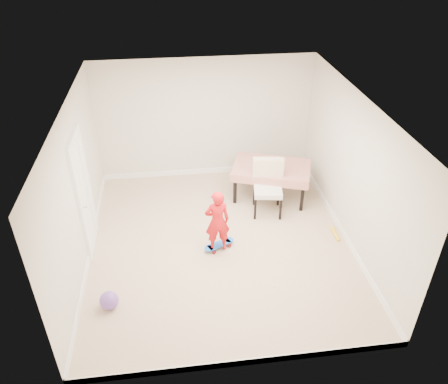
{
  "coord_description": "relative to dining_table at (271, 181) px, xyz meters",
  "views": [
    {
      "loc": [
        -0.7,
        -5.96,
        4.97
      ],
      "look_at": [
        0.1,
        0.2,
        0.95
      ],
      "focal_mm": 35.0,
      "sensor_mm": 36.0,
      "label": 1
    }
  ],
  "objects": [
    {
      "name": "dining_chair",
      "position": [
        -0.18,
        -0.55,
        0.18
      ],
      "size": [
        0.67,
        0.74,
        1.07
      ],
      "primitive_type": null,
      "rotation": [
        0.0,
        0.0,
        -0.15
      ],
      "color": "silver",
      "rests_on": "ground"
    },
    {
      "name": "balloon",
      "position": [
        -3.01,
        -2.65,
        -0.21
      ],
      "size": [
        0.28,
        0.28,
        0.28
      ],
      "primitive_type": "sphere",
      "color": "#7449B1",
      "rests_on": "ground"
    },
    {
      "name": "dining_table",
      "position": [
        0.0,
        0.0,
        0.0
      ],
      "size": [
        1.74,
        1.39,
        0.7
      ],
      "primitive_type": null,
      "rotation": [
        0.0,
        0.0,
        -0.33
      ],
      "color": "red",
      "rests_on": "ground"
    },
    {
      "name": "foam_toy",
      "position": [
        0.9,
        -1.42,
        -0.32
      ],
      "size": [
        0.07,
        0.4,
        0.06
      ],
      "primitive_type": "cylinder",
      "rotation": [
        1.57,
        0.0,
        -0.03
      ],
      "color": "yellow",
      "rests_on": "ground"
    },
    {
      "name": "baseboard_back",
      "position": [
        -1.21,
        1.1,
        -0.29
      ],
      "size": [
        4.5,
        0.02,
        0.12
      ],
      "primitive_type": "cube",
      "color": "white",
      "rests_on": "ground"
    },
    {
      "name": "baseboard_right",
      "position": [
        1.03,
        -1.39,
        -0.29
      ],
      "size": [
        0.02,
        5.0,
        0.12
      ],
      "primitive_type": "cube",
      "color": "white",
      "rests_on": "ground"
    },
    {
      "name": "wall_left",
      "position": [
        -3.44,
        -1.39,
        0.95
      ],
      "size": [
        0.04,
        5.0,
        2.6
      ],
      "primitive_type": "cube",
      "color": "beige",
      "rests_on": "ground"
    },
    {
      "name": "ground",
      "position": [
        -1.21,
        -1.39,
        -0.35
      ],
      "size": [
        5.0,
        5.0,
        0.0
      ],
      "primitive_type": "plane",
      "color": "tan",
      "rests_on": "ground"
    },
    {
      "name": "child",
      "position": [
        -1.27,
        -1.55,
        0.23
      ],
      "size": [
        0.45,
        0.31,
        1.16
      ],
      "primitive_type": "imported",
      "rotation": [
        0.0,
        0.0,
        3.22
      ],
      "color": "red",
      "rests_on": "ground"
    },
    {
      "name": "baseboard_left",
      "position": [
        -3.45,
        -1.39,
        -0.29
      ],
      "size": [
        0.02,
        5.0,
        0.12
      ],
      "primitive_type": "cube",
      "color": "white",
      "rests_on": "ground"
    },
    {
      "name": "baseboard_front",
      "position": [
        -1.21,
        -3.88,
        -0.29
      ],
      "size": [
        4.5,
        0.02,
        0.12
      ],
      "primitive_type": "cube",
      "color": "white",
      "rests_on": "ground"
    },
    {
      "name": "wall_back",
      "position": [
        -1.21,
        1.09,
        0.95
      ],
      "size": [
        4.5,
        0.04,
        2.6
      ],
      "primitive_type": "cube",
      "color": "beige",
      "rests_on": "ground"
    },
    {
      "name": "door",
      "position": [
        -3.43,
        -1.09,
        0.67
      ],
      "size": [
        0.11,
        0.94,
        2.11
      ],
      "primitive_type": "cube",
      "color": "white",
      "rests_on": "ground"
    },
    {
      "name": "skateboard",
      "position": [
        -1.24,
        -1.51,
        -0.31
      ],
      "size": [
        0.61,
        0.44,
        0.09
      ],
      "primitive_type": null,
      "rotation": [
        0.0,
        0.0,
        0.45
      ],
      "color": "blue",
      "rests_on": "ground"
    },
    {
      "name": "wall_right",
      "position": [
        1.02,
        -1.39,
        0.95
      ],
      "size": [
        0.04,
        5.0,
        2.6
      ],
      "primitive_type": "cube",
      "color": "beige",
      "rests_on": "ground"
    },
    {
      "name": "wall_front",
      "position": [
        -1.21,
        -3.87,
        0.95
      ],
      "size": [
        4.5,
        0.04,
        2.6
      ],
      "primitive_type": "cube",
      "color": "beige",
      "rests_on": "ground"
    },
    {
      "name": "ceiling",
      "position": [
        -1.21,
        -1.39,
        2.23
      ],
      "size": [
        4.5,
        5.0,
        0.04
      ],
      "primitive_type": "cube",
      "color": "white",
      "rests_on": "wall_back"
    }
  ]
}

